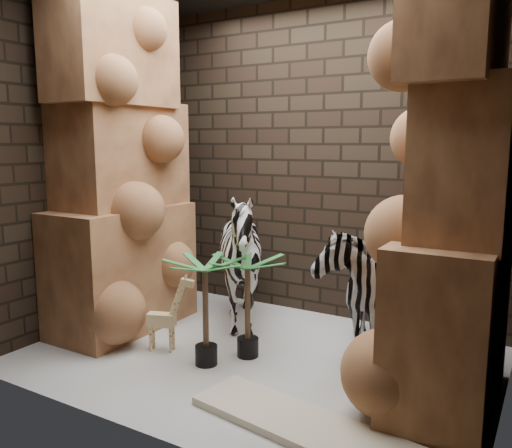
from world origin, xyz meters
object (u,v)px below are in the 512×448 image
Objects in this scene: palm_front at (248,306)px; surfboard at (322,433)px; palm_back at (206,311)px; giraffe_toy at (161,311)px; zebra_left at (242,268)px; zebra_right at (357,274)px.

surfboard is at bearing -38.39° from palm_front.
palm_back reaches higher than palm_front.
palm_front is at bearing 150.51° from surfboard.
palm_front reaches higher than giraffe_toy.
zebra_left is 1.87m from surfboard.
palm_front is at bearing -159.18° from zebra_right.
zebra_left is 0.78m from palm_back.
surfboard is at bearing -34.56° from zebra_left.
palm_back is (0.47, -0.04, 0.09)m from giraffe_toy.
giraffe_toy is at bearing -166.53° from zebra_right.
zebra_right is 1.56× the size of palm_front.
zebra_right is 0.75× the size of surfboard.
giraffe_toy is 0.81× the size of palm_front.
zebra_left is 1.51× the size of palm_back.
zebra_left is at bearing 126.83° from palm_front.
palm_back reaches higher than surfboard.
surfboard is at bearing -22.15° from palm_back.
giraffe_toy is (-1.35, -0.78, -0.31)m from zebra_right.
palm_front is (0.34, -0.46, -0.17)m from zebra_left.
zebra_right is 1.01× the size of zebra_left.
zebra_right is 1.59m from giraffe_toy.
zebra_right is 1.04m from zebra_left.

